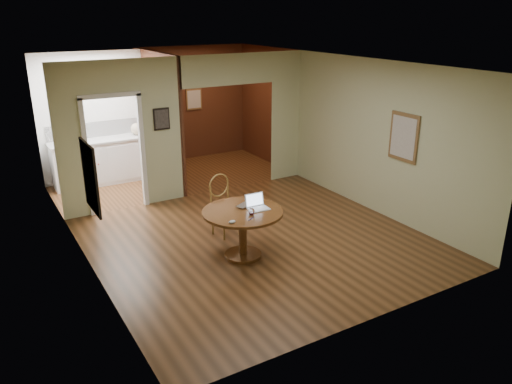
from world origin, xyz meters
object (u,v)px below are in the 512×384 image
dining_table (243,223)px  closed_laptop (249,205)px  open_laptop (257,204)px  chair (223,201)px

dining_table → closed_laptop: 0.28m
open_laptop → closed_laptop: size_ratio=0.90×
dining_table → open_laptop: 0.34m
chair → closed_laptop: chair is taller
closed_laptop → open_laptop: bearing=-89.2°
chair → open_laptop: bearing=-94.2°
chair → closed_laptop: bearing=-97.8°
dining_table → open_laptop: bearing=-3.6°
open_laptop → closed_laptop: bearing=119.3°
dining_table → chair: 0.89m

